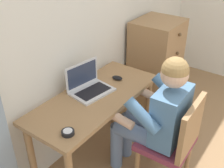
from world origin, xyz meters
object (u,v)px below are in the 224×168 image
at_px(chair, 175,140).
at_px(desk_clock, 68,132).
at_px(desk, 96,107).
at_px(person_seated, 156,114).
at_px(laptop, 89,86).
at_px(computer_mouse, 117,78).
at_px(dresser, 155,65).

distance_m(chair, desk_clock, 0.87).
distance_m(desk, person_seated, 0.51).
height_order(chair, person_seated, person_seated).
height_order(chair, laptop, laptop).
bearing_deg(desk_clock, computer_mouse, 10.87).
relative_size(laptop, computer_mouse, 3.74).
relative_size(chair, computer_mouse, 8.68).
height_order(person_seated, laptop, person_seated).
xyz_separation_m(desk, person_seated, (0.15, -0.49, 0.05)).
bearing_deg(person_seated, dresser, 27.53).
distance_m(desk, computer_mouse, 0.36).
xyz_separation_m(desk, laptop, (0.03, 0.09, 0.17)).
distance_m(laptop, desk_clock, 0.57).
xyz_separation_m(dresser, computer_mouse, (-0.83, -0.03, 0.22)).
height_order(dresser, chair, dresser).
bearing_deg(computer_mouse, chair, -110.93).
height_order(dresser, person_seated, person_seated).
distance_m(person_seated, laptop, 0.61).
distance_m(chair, computer_mouse, 0.75).
distance_m(computer_mouse, desk_clock, 0.83).
distance_m(desk, chair, 0.70).
xyz_separation_m(desk, computer_mouse, (0.33, 0.01, 0.13)).
height_order(computer_mouse, desk_clock, computer_mouse).
relative_size(desk, desk_clock, 13.78).
distance_m(dresser, chair, 1.23).
bearing_deg(person_seated, desk_clock, 151.91).
bearing_deg(desk_clock, dresser, 6.50).
relative_size(person_seated, computer_mouse, 11.86).
height_order(dresser, desk_clock, dresser).
relative_size(laptop, desk_clock, 4.16).
height_order(person_seated, computer_mouse, person_seated).
relative_size(desk, chair, 1.43).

